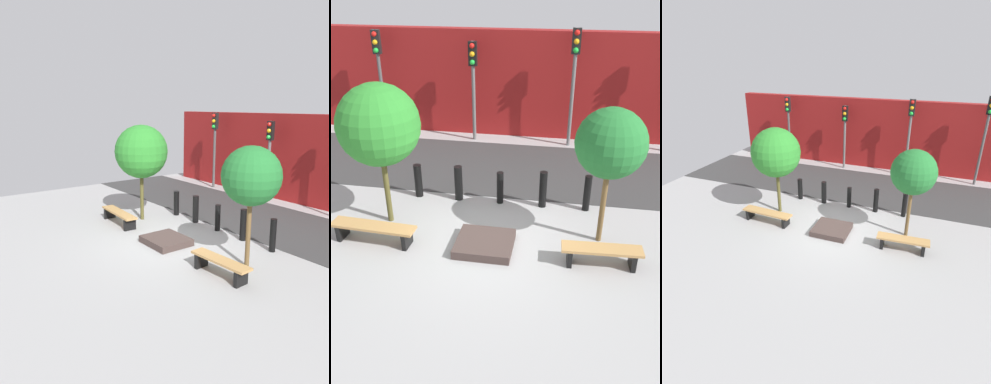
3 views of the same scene
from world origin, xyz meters
The scene contains 16 objects.
ground_plane centered at (0.00, 0.00, 0.00)m, with size 18.00×18.00×0.00m, color #999999.
road_strip centered at (0.00, 4.10, 0.01)m, with size 18.00×3.89×0.01m, color #353535.
building_facade centered at (0.00, 7.17, 1.82)m, with size 16.20×0.50×3.65m, color maroon.
bench_left centered at (-2.48, -0.36, 0.32)m, with size 1.95×0.51×0.44m.
bench_right centered at (2.48, -0.36, 0.31)m, with size 1.66×0.48×0.43m.
planter_bed centered at (0.00, -0.16, 0.10)m, with size 1.24×1.13×0.20m, color #42342F.
tree_behind_left_bench centered at (-2.48, 0.58, 2.42)m, with size 1.84×1.84×3.35m.
tree_behind_right_bench centered at (2.48, 0.58, 2.32)m, with size 1.47×1.47×3.07m.
bollard_far_left centered at (-2.20, 1.91, 0.45)m, with size 0.20×0.20×0.90m, color black.
bollard_left centered at (-1.10, 1.91, 0.47)m, with size 0.21×0.21×0.94m, color black.
bollard_center centered at (0.00, 1.91, 0.43)m, with size 0.18×0.18×0.87m, color black.
bollard_right centered at (1.10, 1.91, 0.48)m, with size 0.19×0.19×0.97m, color black.
bollard_far_right centered at (2.20, 1.91, 0.47)m, with size 0.18×0.18×0.95m, color black.
traffic_light_west centered at (-4.97, 6.33, 2.51)m, with size 0.28×0.27×3.64m.
traffic_light_mid_west centered at (-1.66, 6.33, 2.33)m, with size 0.28×0.27×3.36m.
traffic_light_mid_east centered at (1.66, 6.33, 2.64)m, with size 0.28×0.27×3.83m.
Camera 2 is at (1.57, -7.76, 5.49)m, focal length 40.00 mm.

